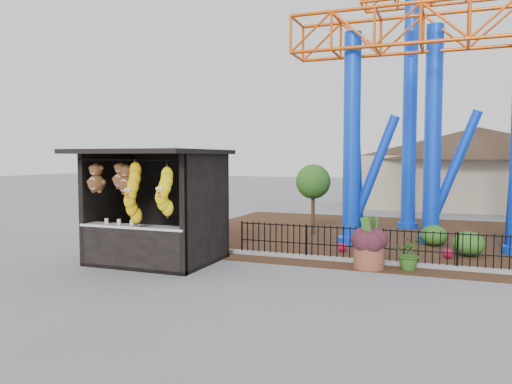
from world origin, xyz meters
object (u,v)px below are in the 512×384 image
(roller_coaster, at_px, (470,54))
(terracotta_planter, at_px, (369,256))
(potted_plant, at_px, (410,254))
(prize_booth, at_px, (152,208))

(roller_coaster, xyz_separation_m, terracotta_planter, (-2.47, -5.83, -6.12))
(terracotta_planter, xyz_separation_m, potted_plant, (1.02, 0.25, 0.11))
(roller_coaster, height_order, terracotta_planter, roller_coaster)
(prize_booth, xyz_separation_m, roller_coaster, (8.11, 7.33, 4.92))
(prize_booth, distance_m, terracotta_planter, 5.95)
(prize_booth, distance_m, potted_plant, 6.96)
(roller_coaster, height_order, potted_plant, roller_coaster)
(roller_coaster, bearing_deg, prize_booth, -137.89)
(terracotta_planter, relative_size, potted_plant, 0.92)
(roller_coaster, bearing_deg, terracotta_planter, -112.95)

